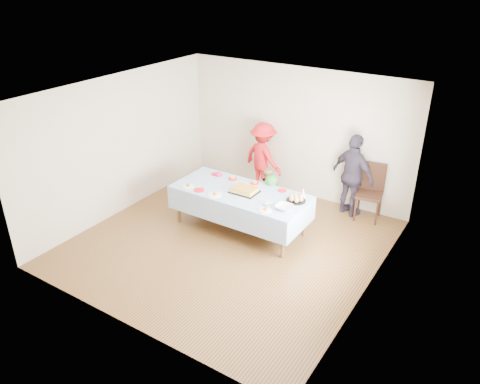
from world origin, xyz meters
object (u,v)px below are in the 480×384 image
(birthday_cake, at_px, (245,190))
(adult_left, at_px, (263,157))
(dining_chair, at_px, (371,188))
(party_table, at_px, (240,194))

(birthday_cake, distance_m, adult_left, 1.76)
(birthday_cake, distance_m, dining_chair, 2.49)
(birthday_cake, relative_size, dining_chair, 0.44)
(party_table, bearing_deg, birthday_cake, 4.82)
(dining_chair, distance_m, adult_left, 2.35)
(party_table, distance_m, dining_chair, 2.56)
(adult_left, bearing_deg, party_table, 122.14)
(dining_chair, xyz_separation_m, adult_left, (-2.34, -0.09, 0.15))
(dining_chair, bearing_deg, birthday_cake, -144.23)
(adult_left, bearing_deg, birthday_cake, 125.08)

